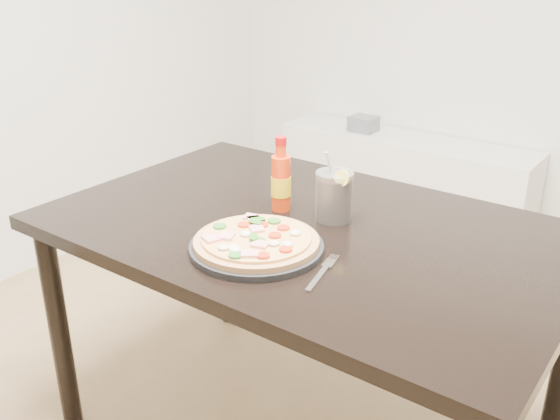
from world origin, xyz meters
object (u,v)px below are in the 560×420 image
Objects in this scene: pizza at (256,240)px; fork at (323,271)px; dining_table at (306,251)px; hot_sauce_bottle at (281,181)px; media_console at (402,181)px; cola_cup at (334,197)px; plate at (257,247)px.

pizza is 0.20m from fork.
dining_table is 0.21m from hot_sauce_bottle.
hot_sauce_bottle is 0.15× the size of media_console.
dining_table is 0.29m from fork.
hot_sauce_bottle is at bearing -168.70° from cola_cup.
hot_sauce_bottle is (-0.11, 0.25, 0.06)m from pizza.
hot_sauce_bottle is at bearing 113.22° from plate.
plate is at bearing 77.25° from pizza.
cola_cup is 0.14× the size of media_console.
hot_sauce_bottle is at bearing 127.99° from fork.
pizza reaches higher than media_console.
plate reaches higher than media_console.
hot_sauce_bottle is 1.15× the size of fork.
plate is at bearing -66.78° from hot_sauce_bottle.
plate is at bearing 167.49° from fork.
fork is at bearing -47.79° from dining_table.
plate is 0.29m from cola_cup.
pizza is at bearing -100.40° from cola_cup.
dining_table is 0.24m from pizza.
dining_table is 0.17m from cola_cup.
hot_sauce_bottle is 0.40m from fork.
dining_table is 1.84m from media_console.
hot_sauce_bottle is at bearing 113.11° from pizza.
media_console is at bearing 106.60° from dining_table.
plate reaches higher than dining_table.
pizza reaches higher than dining_table.
fork is at bearing -70.04° from media_console.
hot_sauce_bottle reaches higher than fork.
pizza is 0.22× the size of media_console.
dining_table is at bearing 87.72° from pizza.
cola_cup is (0.04, 0.07, 0.15)m from dining_table.
media_console is at bearing 103.35° from hot_sauce_bottle.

